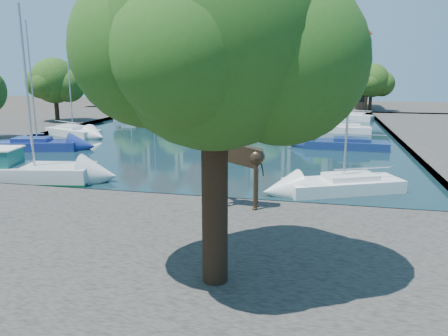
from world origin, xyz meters
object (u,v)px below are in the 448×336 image
Objects in this scene: giraffe_statue at (233,153)px; motorsailer at (13,168)px; sailboat_right_a at (343,182)px; plane_tree at (218,46)px.

giraffe_statue is 0.51× the size of motorsailer.
sailboat_right_a is (5.42, 5.50, -2.53)m from giraffe_statue.
giraffe_statue is at bearing 97.84° from plane_tree.
giraffe_statue is at bearing -134.57° from sailboat_right_a.
plane_tree is at bearing -34.51° from motorsailer.
plane_tree is at bearing -82.16° from giraffe_statue.
plane_tree is at bearing -108.63° from sailboat_right_a.
giraffe_statue is (-1.03, 7.51, -4.51)m from plane_tree.
giraffe_statue is 8.12m from sailboat_right_a.
plane_tree is 8.82m from giraffe_statue.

